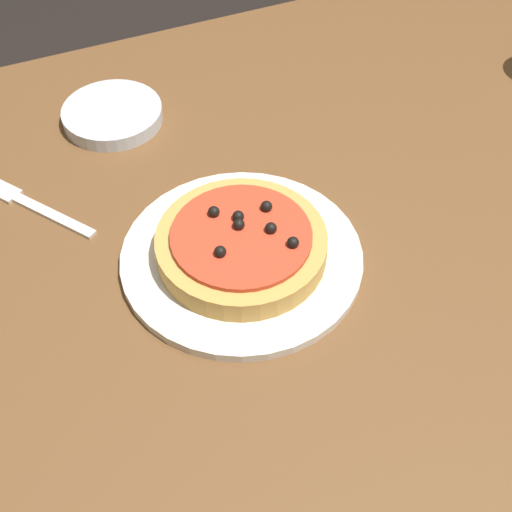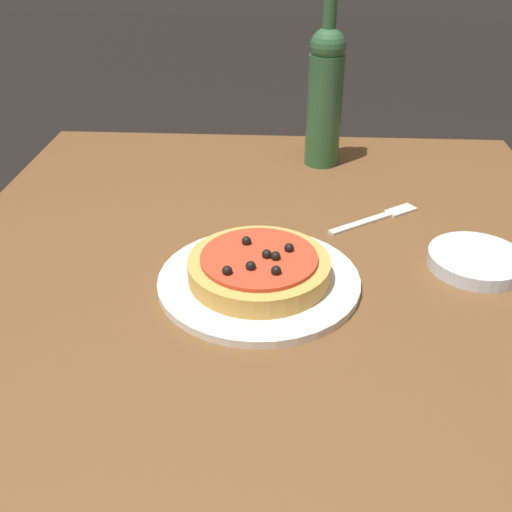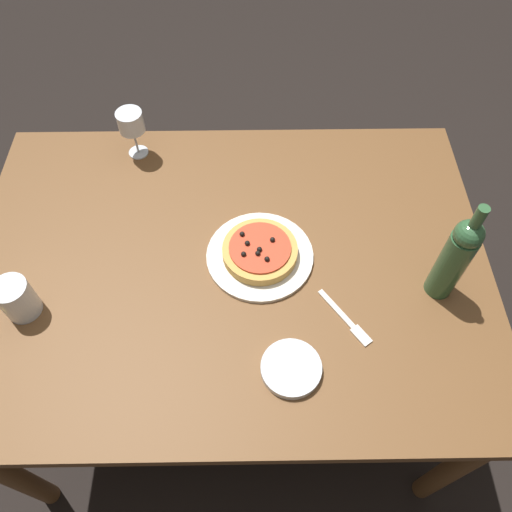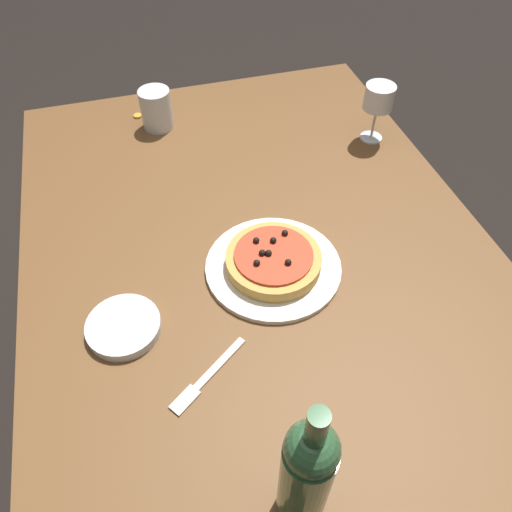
{
  "view_description": "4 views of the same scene",
  "coord_description": "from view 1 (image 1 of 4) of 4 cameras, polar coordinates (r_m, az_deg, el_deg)",
  "views": [
    {
      "loc": [
        -0.29,
        -0.53,
        1.43
      ],
      "look_at": [
        -0.09,
        -0.07,
        0.85
      ],
      "focal_mm": 50.0,
      "sensor_mm": 36.0,
      "label": 1
    },
    {
      "loc": [
        0.63,
        0.03,
        1.26
      ],
      "look_at": [
        -0.12,
        -0.02,
        0.81
      ],
      "focal_mm": 42.0,
      "sensor_mm": 36.0,
      "label": 2
    },
    {
      "loc": [
        -0.06,
        0.75,
        1.91
      ],
      "look_at": [
        -0.07,
        0.04,
        0.86
      ],
      "focal_mm": 35.0,
      "sensor_mm": 36.0,
      "label": 3
    },
    {
      "loc": [
        -0.74,
        0.22,
        1.6
      ],
      "look_at": [
        -0.07,
        0.02,
        0.81
      ],
      "focal_mm": 35.0,
      "sensor_mm": 36.0,
      "label": 4
    }
  ],
  "objects": [
    {
      "name": "pizza",
      "position": [
        0.84,
        -1.17,
        0.95
      ],
      "size": [
        0.2,
        0.2,
        0.05
      ],
      "color": "gold",
      "rests_on": "dinner_plate"
    },
    {
      "name": "side_bowl",
      "position": [
        1.07,
        -11.41,
        11.03
      ],
      "size": [
        0.14,
        0.14,
        0.02
      ],
      "color": "silver",
      "rests_on": "dining_table"
    },
    {
      "name": "ground_plane",
      "position": [
        1.55,
        2.19,
        -18.27
      ],
      "size": [
        14.0,
        14.0,
        0.0
      ],
      "primitive_type": "plane",
      "color": "black"
    },
    {
      "name": "dining_table",
      "position": [
        0.95,
        3.39,
        -1.75
      ],
      "size": [
        1.41,
        1.03,
        0.78
      ],
      "color": "brown",
      "rests_on": "ground_plane"
    },
    {
      "name": "fork",
      "position": [
        0.97,
        -17.66,
        3.99
      ],
      "size": [
        0.12,
        0.16,
        0.0
      ],
      "rotation": [
        0.0,
        0.0,
        2.19
      ],
      "color": "beige",
      "rests_on": "dining_table"
    },
    {
      "name": "dinner_plate",
      "position": [
        0.85,
        -1.15,
        -0.11
      ],
      "size": [
        0.29,
        0.29,
        0.01
      ],
      "color": "silver",
      "rests_on": "dining_table"
    }
  ]
}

